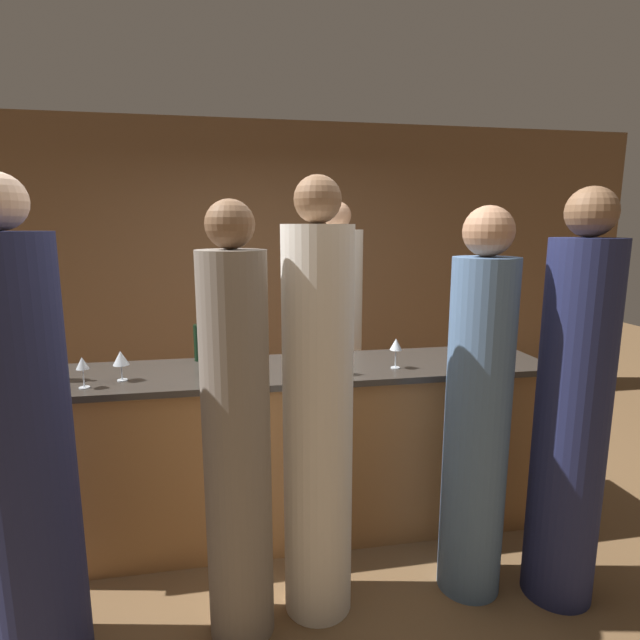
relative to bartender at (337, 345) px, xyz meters
The scene contains 17 objects.
ground_plane 1.31m from the bartender, 117.47° to the right, with size 14.00×14.00×0.00m, color brown.
back_wall 1.64m from the bartender, 106.13° to the left, with size 8.00×0.06×2.80m.
bar_counter 1.03m from the bartender, 117.47° to the right, with size 2.97×0.62×1.00m.
bartender is the anchor object (origin of this frame).
guest_0 2.23m from the bartender, 135.00° to the right, with size 0.35×0.35×1.98m.
guest_1 1.54m from the bartender, 105.35° to the right, with size 0.31×0.31×2.00m.
guest_2 1.79m from the bartender, 64.55° to the right, with size 0.32×0.32×1.96m.
guest_3 1.53m from the bartender, 76.39° to the right, with size 0.30×0.30×1.88m.
guest_4 1.74m from the bartender, 116.10° to the right, with size 0.28×0.28×1.89m.
wine_bottle_0 1.93m from the bartender, 153.48° to the right, with size 0.08×0.08×0.29m.
wine_bottle_1 1.14m from the bartender, 148.73° to the right, with size 0.07×0.07×0.31m.
wine_glass_0 1.12m from the bartender, 49.17° to the right, with size 0.07×0.07×0.15m.
wine_glass_1 0.99m from the bartender, 82.09° to the right, with size 0.07×0.07×0.17m.
wine_glass_2 1.64m from the bartender, 145.40° to the right, with size 0.08×0.08×0.16m.
wine_glass_3 1.28m from the bartender, 135.87° to the right, with size 0.08×0.08×0.16m.
wine_glass_4 1.06m from the bartender, 100.69° to the right, with size 0.06×0.06×0.15m.
wine_glass_5 1.83m from the bartender, 145.80° to the right, with size 0.06×0.06×0.16m.
Camera 1 is at (-0.34, -2.72, 1.78)m, focal length 28.00 mm.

